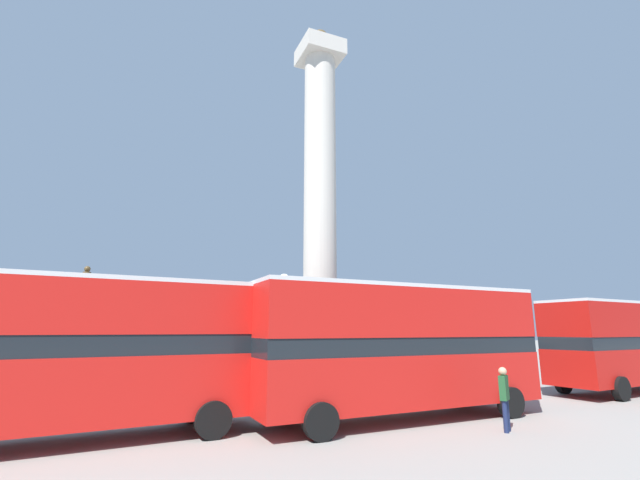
# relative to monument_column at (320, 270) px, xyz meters

# --- Properties ---
(ground_plane) EXTENTS (200.00, 200.00, 0.00)m
(ground_plane) POSITION_rel_monument_column_xyz_m (0.00, 0.00, -5.79)
(ground_plane) COLOR gray
(monument_column) EXTENTS (5.23, 5.23, 19.07)m
(monument_column) POSITION_rel_monument_column_xyz_m (0.00, 0.00, 0.00)
(monument_column) COLOR beige
(monument_column) RESTS_ON ground_plane
(bus_a) EXTENTS (10.86, 3.56, 4.23)m
(bus_a) POSITION_rel_monument_column_xyz_m (14.37, -5.23, -3.45)
(bus_a) COLOR #B7140F
(bus_a) RESTS_ON ground_plane
(bus_b) EXTENTS (10.31, 3.19, 4.37)m
(bus_b) POSITION_rel_monument_column_xyz_m (0.16, -6.37, -3.38)
(bus_b) COLOR red
(bus_b) RESTS_ON ground_plane
(bus_c) EXTENTS (11.45, 3.44, 4.32)m
(bus_c) POSITION_rel_monument_column_xyz_m (-10.02, -5.57, -3.41)
(bus_c) COLOR red
(bus_c) RESTS_ON ground_plane
(equestrian_statue) EXTENTS (4.33, 3.96, 5.89)m
(equestrian_statue) POSITION_rel_monument_column_xyz_m (-10.37, 3.98, -4.17)
(equestrian_statue) COLOR beige
(equestrian_statue) RESTS_ON ground_plane
(street_lamp) EXTENTS (0.43, 0.43, 5.01)m
(street_lamp) POSITION_rel_monument_column_xyz_m (-3.04, -3.55, -2.92)
(street_lamp) COLOR black
(street_lamp) RESTS_ON ground_plane
(pedestrian_near_lamp) EXTENTS (0.50, 0.42, 1.81)m
(pedestrian_near_lamp) POSITION_rel_monument_column_xyz_m (2.03, -8.99, -4.75)
(pedestrian_near_lamp) COLOR #192347
(pedestrian_near_lamp) RESTS_ON ground_plane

